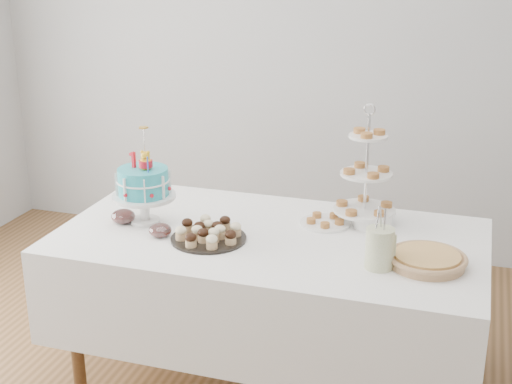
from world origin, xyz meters
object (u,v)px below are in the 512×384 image
(birthday_cake, at_px, (144,198))
(jam_bowl_b, at_px, (160,230))
(cupcake_tray, at_px, (208,232))
(pie, at_px, (427,259))
(table, at_px, (269,280))
(utensil_pitcher, at_px, (380,247))
(pastry_plate, at_px, (325,221))
(tiered_stand, at_px, (366,174))
(plate_stack, at_px, (373,219))
(jam_bowl_a, at_px, (123,217))

(birthday_cake, relative_size, jam_bowl_b, 4.42)
(cupcake_tray, height_order, pie, cupcake_tray)
(table, distance_m, birthday_cake, 0.70)
(cupcake_tray, xyz_separation_m, utensil_pitcher, (0.76, -0.06, 0.05))
(table, bearing_deg, birthday_cake, -176.63)
(table, distance_m, pastry_plate, 0.38)
(tiered_stand, distance_m, pastry_plate, 0.29)
(tiered_stand, height_order, pastry_plate, tiered_stand)
(tiered_stand, xyz_separation_m, pastry_plate, (-0.17, -0.08, -0.22))
(plate_stack, height_order, jam_bowl_a, plate_stack)
(cupcake_tray, distance_m, plate_stack, 0.77)
(cupcake_tray, relative_size, pastry_plate, 1.43)
(pie, distance_m, plate_stack, 0.46)
(pie, distance_m, tiered_stand, 0.56)
(cupcake_tray, bearing_deg, jam_bowl_b, -172.46)
(plate_stack, bearing_deg, jam_bowl_b, -155.31)
(birthday_cake, relative_size, jam_bowl_a, 4.04)
(pie, bearing_deg, tiered_stand, 129.18)
(table, height_order, plate_stack, plate_stack)
(birthday_cake, distance_m, jam_bowl_a, 0.14)
(utensil_pitcher, bearing_deg, jam_bowl_a, 160.38)
(birthday_cake, bearing_deg, utensil_pitcher, 8.01)
(jam_bowl_a, bearing_deg, table, 5.90)
(pie, relative_size, jam_bowl_a, 2.90)
(pastry_plate, bearing_deg, utensil_pitcher, -52.08)
(birthday_cake, xyz_separation_m, cupcake_tray, (0.36, -0.10, -0.09))
(tiered_stand, relative_size, utensil_pitcher, 2.19)
(cupcake_tray, relative_size, tiered_stand, 0.59)
(birthday_cake, distance_m, plate_stack, 1.07)
(jam_bowl_a, distance_m, jam_bowl_b, 0.25)
(pie, xyz_separation_m, jam_bowl_b, (-1.17, -0.05, -0.00))
(table, relative_size, plate_stack, 10.49)
(pastry_plate, relative_size, jam_bowl_b, 2.29)
(pie, distance_m, pastry_plate, 0.59)
(pastry_plate, relative_size, utensil_pitcher, 0.91)
(cupcake_tray, xyz_separation_m, jam_bowl_a, (-0.46, 0.07, -0.01))
(table, bearing_deg, tiered_stand, 36.25)
(birthday_cake, height_order, plate_stack, birthday_cake)
(plate_stack, height_order, jam_bowl_b, plate_stack)
(jam_bowl_b, bearing_deg, pie, 2.39)
(cupcake_tray, distance_m, utensil_pitcher, 0.77)
(jam_bowl_b, relative_size, utensil_pitcher, 0.40)
(table, bearing_deg, jam_bowl_a, -174.10)
(jam_bowl_b, bearing_deg, plate_stack, 24.69)
(table, xyz_separation_m, birthday_cake, (-0.60, -0.04, 0.35))
(table, distance_m, pie, 0.76)
(table, height_order, cupcake_tray, cupcake_tray)
(tiered_stand, bearing_deg, cupcake_tray, -146.08)
(tiered_stand, bearing_deg, pastry_plate, -154.46)
(plate_stack, relative_size, jam_bowl_b, 1.77)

